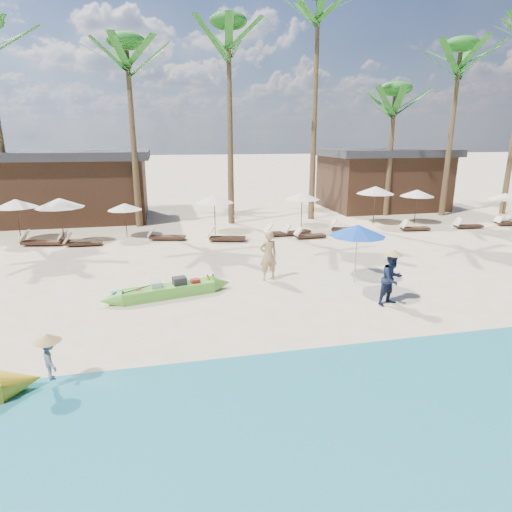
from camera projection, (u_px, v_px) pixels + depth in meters
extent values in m
plane|color=beige|center=(237.00, 315.00, 12.77)|extent=(240.00, 240.00, 0.00)
cube|color=tan|center=(282.00, 419.00, 8.07)|extent=(240.00, 4.50, 0.01)
cube|color=#57B838|center=(169.00, 291.00, 14.21)|extent=(3.13, 1.29, 0.37)
cube|color=white|center=(169.00, 291.00, 14.21)|extent=(2.68, 1.02, 0.17)
cube|color=#262628|center=(180.00, 282.00, 14.30)|extent=(0.50, 0.43, 0.34)
cube|color=silver|center=(156.00, 286.00, 14.03)|extent=(0.39, 0.36, 0.27)
cube|color=#AF1A17|center=(195.00, 282.00, 14.49)|extent=(0.34, 0.30, 0.21)
cylinder|color=#AF1A17|center=(138.00, 291.00, 13.82)|extent=(0.21, 0.21, 0.09)
cylinder|color=#262628|center=(131.00, 293.00, 13.64)|extent=(0.19, 0.19, 0.08)
sphere|color=tan|center=(121.00, 293.00, 13.55)|extent=(0.17, 0.17, 0.17)
cylinder|color=yellow|center=(208.00, 279.00, 14.80)|extent=(0.14, 0.14, 0.17)
cylinder|color=yellow|center=(213.00, 279.00, 14.88)|extent=(0.14, 0.14, 0.17)
imported|color=tan|center=(268.00, 256.00, 15.69)|extent=(0.72, 0.51, 1.86)
imported|color=#131B35|center=(392.00, 279.00, 13.38)|extent=(0.98, 0.87, 1.68)
imported|color=gray|center=(50.00, 359.00, 8.96)|extent=(0.56, 0.69, 0.93)
cylinder|color=#99999E|center=(356.00, 255.00, 15.36)|extent=(0.05, 0.05, 2.09)
cone|color=#1348B6|center=(358.00, 230.00, 15.12)|extent=(2.00, 2.00, 0.41)
cylinder|color=#342115|center=(18.00, 221.00, 21.55)|extent=(0.05, 0.05, 2.09)
cone|color=#F1E4CB|center=(16.00, 203.00, 21.31)|extent=(2.09, 2.09, 0.42)
cube|color=#342115|center=(42.00, 242.00, 20.90)|extent=(1.95, 0.91, 0.13)
cube|color=#F1E4CB|center=(24.00, 236.00, 20.77)|extent=(0.52, 0.67, 0.55)
cylinder|color=#342115|center=(62.00, 223.00, 20.63)|extent=(0.06, 0.06, 2.26)
cone|color=#F1E4CB|center=(60.00, 203.00, 20.37)|extent=(2.26, 2.26, 0.45)
cube|color=#342115|center=(84.00, 243.00, 20.82)|extent=(1.67, 0.61, 0.12)
cube|color=#F1E4CB|center=(68.00, 238.00, 20.62)|extent=(0.39, 0.55, 0.48)
cube|color=#342115|center=(78.00, 242.00, 21.10)|extent=(1.79, 1.02, 0.12)
cube|color=#F1E4CB|center=(63.00, 235.00, 21.07)|extent=(0.52, 0.64, 0.50)
cylinder|color=#342115|center=(126.00, 221.00, 22.40)|extent=(0.04, 0.04, 1.76)
cone|color=#F1E4CB|center=(125.00, 207.00, 22.20)|extent=(1.76, 1.76, 0.35)
cube|color=#342115|center=(168.00, 237.00, 22.02)|extent=(1.88, 1.00, 0.13)
cube|color=#F1E4CB|center=(152.00, 231.00, 21.95)|extent=(0.53, 0.66, 0.52)
cylinder|color=#342115|center=(215.00, 216.00, 23.02)|extent=(0.05, 0.05, 2.09)
cone|color=#F1E4CB|center=(214.00, 199.00, 22.77)|extent=(2.09, 2.09, 0.42)
cube|color=#342115|center=(228.00, 238.00, 21.76)|extent=(1.91, 1.04, 0.13)
cube|color=#F1E4CB|center=(212.00, 232.00, 21.71)|extent=(0.55, 0.67, 0.53)
cube|color=#342115|center=(283.00, 233.00, 22.92)|extent=(1.81, 0.61, 0.13)
cube|color=#F1E4CB|center=(269.00, 228.00, 22.66)|extent=(0.41, 0.59, 0.52)
cylinder|color=#342115|center=(302.00, 211.00, 24.63)|extent=(0.05, 0.05, 2.03)
cone|color=#F1E4CB|center=(302.00, 196.00, 24.39)|extent=(2.03, 2.03, 0.41)
cube|color=#342115|center=(297.00, 232.00, 23.27)|extent=(1.66, 0.94, 0.11)
cube|color=#F1E4CB|center=(286.00, 228.00, 22.87)|extent=(0.48, 0.59, 0.46)
cube|color=#342115|center=(311.00, 236.00, 22.40)|extent=(1.59, 0.57, 0.11)
cube|color=#F1E4CB|center=(298.00, 231.00, 22.15)|extent=(0.37, 0.52, 0.46)
cylinder|color=#342115|center=(374.00, 206.00, 25.73)|extent=(0.06, 0.06, 2.24)
cone|color=#F1E4CB|center=(375.00, 190.00, 25.47)|extent=(2.24, 2.24, 0.45)
cube|color=#342115|center=(347.00, 229.00, 23.98)|extent=(1.81, 0.98, 0.12)
cube|color=#F1E4CB|center=(333.00, 224.00, 23.93)|extent=(0.52, 0.64, 0.50)
cylinder|color=#342115|center=(416.00, 207.00, 25.93)|extent=(0.05, 0.05, 2.02)
cone|color=#F1E4CB|center=(417.00, 193.00, 25.69)|extent=(2.02, 2.02, 0.40)
cube|color=#342115|center=(415.00, 228.00, 24.21)|extent=(1.63, 0.69, 0.11)
cube|color=#F1E4CB|center=(404.00, 224.00, 24.07)|extent=(0.41, 0.55, 0.46)
cube|color=#342115|center=(469.00, 226.00, 24.83)|extent=(1.64, 0.61, 0.11)
cube|color=#F1E4CB|center=(458.00, 222.00, 24.64)|extent=(0.39, 0.54, 0.47)
cylinder|color=#342115|center=(503.00, 210.00, 25.50)|extent=(0.05, 0.05, 1.88)
cone|color=#F1E4CB|center=(505.00, 196.00, 25.29)|extent=(1.88, 1.88, 0.38)
cube|color=#342115|center=(511.00, 223.00, 25.67)|extent=(1.85, 0.78, 0.13)
cube|color=#F1E4CB|center=(500.00, 218.00, 25.50)|extent=(0.47, 0.62, 0.53)
cone|color=brown|center=(133.00, 139.00, 24.14)|extent=(0.40, 0.40, 10.08)
ellipsoid|color=#196419|center=(126.00, 41.00, 22.78)|extent=(2.08, 2.08, 0.88)
cone|color=brown|center=(230.00, 128.00, 24.88)|extent=(0.40, 0.40, 11.26)
ellipsoid|color=#196419|center=(228.00, 21.00, 23.37)|extent=(2.08, 2.08, 0.88)
cone|color=brown|center=(315.00, 112.00, 26.08)|extent=(0.40, 0.40, 13.16)
cone|color=brown|center=(390.00, 154.00, 28.01)|extent=(0.40, 0.40, 8.07)
ellipsoid|color=#196419|center=(396.00, 89.00, 26.93)|extent=(2.08, 2.08, 0.88)
cone|color=brown|center=(451.00, 134.00, 27.65)|extent=(0.40, 0.40, 10.64)
ellipsoid|color=#196419|center=(462.00, 44.00, 26.22)|extent=(2.08, 2.08, 0.88)
cube|color=#342115|center=(64.00, 190.00, 27.05)|extent=(10.00, 6.00, 3.80)
cube|color=#2D2D33|center=(60.00, 155.00, 26.47)|extent=(10.80, 6.60, 0.50)
cube|color=#342115|center=(381.00, 182.00, 31.63)|extent=(8.00, 6.00, 3.80)
cube|color=#2D2D33|center=(384.00, 152.00, 31.05)|extent=(8.80, 6.60, 0.50)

